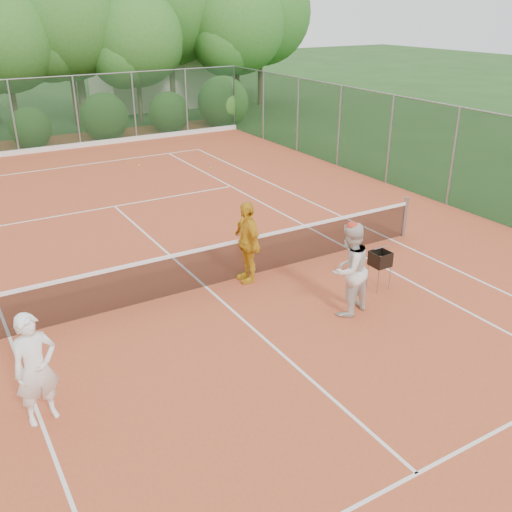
{
  "coord_description": "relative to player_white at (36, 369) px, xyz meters",
  "views": [
    {
      "loc": [
        -4.82,
        -10.27,
        5.79
      ],
      "look_at": [
        0.58,
        -1.2,
        1.1
      ],
      "focal_mm": 40.0,
      "sensor_mm": 36.0,
      "label": 1
    }
  ],
  "objects": [
    {
      "name": "player_yellow",
      "position": [
        5.02,
        2.53,
        0.03
      ],
      "size": [
        0.53,
        1.12,
        1.86
      ],
      "primitive_type": "imported",
      "rotation": [
        0.0,
        0.0,
        -1.64
      ],
      "color": "gold",
      "rests_on": "clay_court"
    },
    {
      "name": "stray_ball_c",
      "position": [
        8.57,
        11.46,
        -0.87
      ],
      "size": [
        0.07,
        0.07,
        0.07
      ],
      "primitive_type": "sphere",
      "color": "#B4CE30",
      "rests_on": "clay_court"
    },
    {
      "name": "ball_hopper",
      "position": [
        7.29,
        0.69,
        -0.21
      ],
      "size": [
        0.38,
        0.38,
        0.87
      ],
      "rotation": [
        0.0,
        0.0,
        0.34
      ],
      "color": "gray",
      "rests_on": "clay_court"
    },
    {
      "name": "player_white",
      "position": [
        0.0,
        0.0,
        0.0
      ],
      "size": [
        0.72,
        0.53,
        1.8
      ],
      "primitive_type": "imported",
      "rotation": [
        0.0,
        0.0,
        0.17
      ],
      "color": "white",
      "rests_on": "clay_court"
    },
    {
      "name": "fence_back",
      "position": [
        4.04,
        17.68,
        0.6
      ],
      "size": [
        18.07,
        0.07,
        3.0
      ],
      "color": "#19381E",
      "rests_on": "clay_court"
    },
    {
      "name": "clay_court",
      "position": [
        4.04,
        2.68,
        -0.91
      ],
      "size": [
        18.0,
        36.0,
        0.02
      ],
      "primitive_type": "cube",
      "color": "#BC502B",
      "rests_on": "ground"
    },
    {
      "name": "tropical_treeline",
      "position": [
        5.47,
        22.9,
        4.19
      ],
      "size": [
        32.1,
        8.49,
        15.03
      ],
      "color": "brown",
      "rests_on": "ground"
    },
    {
      "name": "ground",
      "position": [
        4.04,
        2.68,
        -0.92
      ],
      "size": [
        120.0,
        120.0,
        0.0
      ],
      "primitive_type": "plane",
      "color": "#204318",
      "rests_on": "ground"
    },
    {
      "name": "club_building",
      "position": [
        13.04,
        26.68,
        0.58
      ],
      "size": [
        8.0,
        5.0,
        3.0
      ],
      "primitive_type": "cube",
      "color": "beige",
      "rests_on": "ground"
    },
    {
      "name": "court_markings",
      "position": [
        4.04,
        2.68,
        -0.9
      ],
      "size": [
        11.03,
        23.83,
        0.01
      ],
      "color": "white",
      "rests_on": "clay_court"
    },
    {
      "name": "tennis_net",
      "position": [
        4.04,
        2.68,
        -0.39
      ],
      "size": [
        11.97,
        0.1,
        1.1
      ],
      "color": "gray",
      "rests_on": "clay_court"
    },
    {
      "name": "stray_ball_b",
      "position": [
        6.34,
        13.18,
        -0.87
      ],
      "size": [
        0.07,
        0.07,
        0.07
      ],
      "primitive_type": "sphere",
      "color": "#C6DE33",
      "rests_on": "clay_court"
    },
    {
      "name": "player_center_grp",
      "position": [
        6.0,
        0.2,
        0.07
      ],
      "size": [
        1.08,
        0.93,
        1.96
      ],
      "color": "silver",
      "rests_on": "clay_court"
    }
  ]
}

